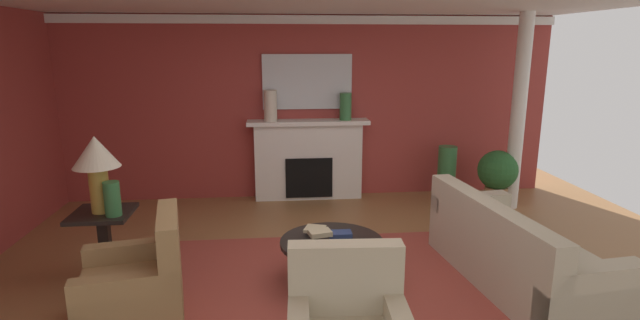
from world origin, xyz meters
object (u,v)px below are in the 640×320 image
object	(u,v)px
mantel_mirror	(307,82)
coffee_table	(332,252)
fireplace	(308,162)
sofa	(514,255)
table_lamp	(96,159)
vase_tall_corner	(446,173)
vase_on_side_table	(112,199)
side_table	(105,241)
armchair_near_window	(137,290)
vase_mantel_right	(346,107)
vase_mantel_left	(270,106)
potted_plant	(497,174)

from	to	relation	value
mantel_mirror	coffee_table	xyz separation A→B (m)	(0.02, -2.90, -1.42)
fireplace	sofa	bearing A→B (deg)	-58.85
fireplace	table_lamp	size ratio (longest dim) A/B	2.40
vase_tall_corner	vase_on_side_table	bearing A→B (deg)	-151.09
table_lamp	vase_tall_corner	distance (m)	4.83
mantel_mirror	sofa	xyz separation A→B (m)	(1.78, -3.07, -1.46)
mantel_mirror	side_table	bearing A→B (deg)	-130.61
armchair_near_window	vase_mantel_right	distance (m)	4.10
side_table	armchair_near_window	bearing A→B (deg)	-58.95
vase_tall_corner	vase_on_side_table	xyz separation A→B (m)	(-4.10, -2.26, 0.45)
coffee_table	side_table	bearing A→B (deg)	171.41
fireplace	armchair_near_window	xyz separation A→B (m)	(-1.67, -3.32, -0.26)
side_table	vase_tall_corner	distance (m)	4.76
mantel_mirror	vase_tall_corner	distance (m)	2.49
fireplace	mantel_mirror	xyz separation A→B (m)	(0.00, 0.12, 1.19)
sofa	vase_mantel_left	size ratio (longest dim) A/B	4.87
fireplace	vase_mantel_right	world-z (taller)	vase_mantel_right
coffee_table	side_table	distance (m)	2.24
table_lamp	coffee_table	bearing A→B (deg)	-8.59
fireplace	armchair_near_window	distance (m)	3.73
armchair_near_window	sofa	bearing A→B (deg)	6.23
mantel_mirror	vase_tall_corner	size ratio (longest dim) A/B	1.60
side_table	vase_tall_corner	size ratio (longest dim) A/B	0.85
vase_mantel_right	vase_tall_corner	xyz separation A→B (m)	(1.50, -0.25, -0.99)
fireplace	vase_on_side_table	distance (m)	3.29
table_lamp	potted_plant	world-z (taller)	table_lamp
vase_mantel_right	vase_tall_corner	size ratio (longest dim) A/B	0.48
mantel_mirror	vase_mantel_right	distance (m)	0.68
armchair_near_window	potted_plant	world-z (taller)	armchair_near_window
sofa	mantel_mirror	bearing A→B (deg)	120.14
fireplace	vase_mantel_left	distance (m)	1.02
mantel_mirror	coffee_table	size ratio (longest dim) A/B	1.32
armchair_near_window	vase_on_side_table	size ratio (longest dim) A/B	2.86
sofa	vase_mantel_left	xyz separation A→B (m)	(-2.33, 2.90, 1.13)
sofa	vase_mantel_right	size ratio (longest dim) A/B	5.50
mantel_mirror	armchair_near_window	bearing A→B (deg)	-115.85
vase_mantel_right	vase_on_side_table	xyz separation A→B (m)	(-2.60, -2.51, -0.54)
table_lamp	vase_mantel_left	world-z (taller)	vase_mantel_left
potted_plant	armchair_near_window	bearing A→B (deg)	-148.70
side_table	vase_on_side_table	world-z (taller)	vase_on_side_table
armchair_near_window	vase_mantel_right	size ratio (longest dim) A/B	2.39
vase_mantel_right	vase_tall_corner	distance (m)	1.82
vase_mantel_right	fireplace	bearing A→B (deg)	174.86
sofa	coffee_table	bearing A→B (deg)	174.52
side_table	vase_on_side_table	bearing A→B (deg)	-38.66
coffee_table	table_lamp	size ratio (longest dim) A/B	1.33
coffee_table	vase_mantel_left	size ratio (longest dim) A/B	2.23
fireplace	mantel_mirror	bearing A→B (deg)	90.00
side_table	mantel_mirror	bearing A→B (deg)	49.39
mantel_mirror	armchair_near_window	size ratio (longest dim) A/B	1.39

